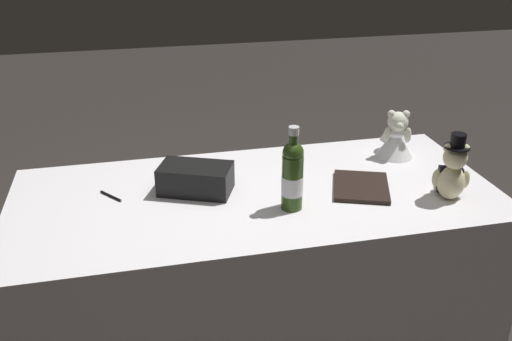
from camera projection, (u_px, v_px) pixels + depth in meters
The scene contains 8 objects.
ground_plane at pixel (256, 329), 2.63m from camera, with size 12.00×12.00×0.00m, color #2D2826.
reception_table at pixel (256, 265), 2.47m from camera, with size 2.00×0.89×0.73m, color white.
teddy_bear_groom at pixel (452, 172), 2.23m from camera, with size 0.14×0.14×0.28m.
teddy_bear_bride at pixel (396, 135), 2.63m from camera, with size 0.18×0.22×0.23m.
champagne_bottle at pixel (292, 175), 2.14m from camera, with size 0.08×0.08×0.34m.
signing_pen at pixel (112, 196), 2.27m from camera, with size 0.09×0.11×0.01m.
gift_case_black at pixel (196, 179), 2.30m from camera, with size 0.33×0.27×0.12m.
guestbook at pixel (361, 187), 2.35m from camera, with size 0.22×0.27×0.02m, color black.
Camera 1 is at (0.46, 2.01, 1.80)m, focal length 39.22 mm.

